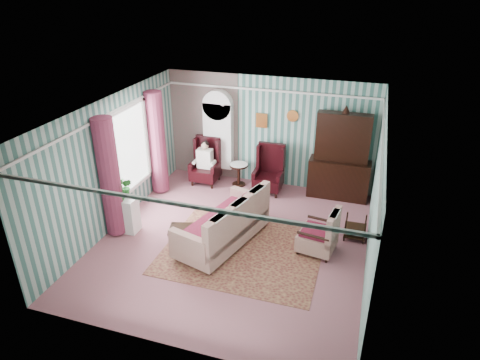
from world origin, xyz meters
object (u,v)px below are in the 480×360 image
(seated_woman, at_px, (205,163))
(floral_armchair, at_px, (318,232))
(dresser_hutch, at_px, (341,154))
(wingback_left, at_px, (205,162))
(wingback_right, at_px, (269,170))
(bookcase, at_px, (218,140))
(plant_stand, at_px, (125,215))
(coffee_table, at_px, (191,237))
(round_side_table, at_px, (239,175))
(sofa, at_px, (222,224))
(nest_table, at_px, (355,227))

(seated_woman, distance_m, floral_armchair, 4.04)
(dresser_hutch, distance_m, wingback_left, 3.55)
(wingback_right, xyz_separation_m, seated_woman, (-1.75, 0.00, -0.04))
(bookcase, xyz_separation_m, dresser_hutch, (3.25, -0.12, 0.06))
(dresser_hutch, height_order, floral_armchair, dresser_hutch)
(plant_stand, xyz_separation_m, coffee_table, (1.62, -0.15, -0.18))
(round_side_table, bearing_deg, sofa, -79.55)
(dresser_hutch, height_order, plant_stand, dresser_hutch)
(wingback_right, bearing_deg, nest_table, -33.75)
(seated_woman, bearing_deg, dresser_hutch, 4.41)
(nest_table, bearing_deg, dresser_hutch, 107.39)
(seated_woman, height_order, nest_table, seated_woman)
(dresser_hutch, bearing_deg, nest_table, -72.61)
(seated_woman, xyz_separation_m, round_side_table, (0.90, 0.15, -0.29))
(sofa, relative_size, floral_armchair, 2.57)
(wingback_left, bearing_deg, nest_table, -20.85)
(wingback_left, bearing_deg, dresser_hutch, 4.41)
(coffee_table, bearing_deg, bookcase, 99.80)
(wingback_right, xyz_separation_m, round_side_table, (-0.85, 0.15, -0.33))
(sofa, bearing_deg, nest_table, -53.30)
(bookcase, distance_m, dresser_hutch, 3.25)
(floral_armchair, bearing_deg, seated_woman, 64.85)
(round_side_table, relative_size, floral_armchair, 0.68)
(seated_woman, bearing_deg, bookcase, 57.34)
(bookcase, height_order, wingback_left, bookcase)
(bookcase, bearing_deg, coffee_table, -80.20)
(dresser_hutch, xyz_separation_m, plant_stand, (-4.30, -3.02, -0.78))
(wingback_left, relative_size, round_side_table, 2.08)
(coffee_table, bearing_deg, sofa, 29.30)
(sofa, relative_size, coffee_table, 2.63)
(nest_table, distance_m, floral_armchair, 1.02)
(dresser_hutch, relative_size, seated_woman, 2.00)
(round_side_table, distance_m, sofa, 2.77)
(dresser_hutch, height_order, wingback_right, dresser_hutch)
(bookcase, relative_size, seated_woman, 1.90)
(dresser_hutch, bearing_deg, wingback_right, -171.23)
(wingback_left, xyz_separation_m, sofa, (1.40, -2.57, -0.16))
(nest_table, bearing_deg, round_side_table, 151.80)
(seated_woman, height_order, round_side_table, seated_woman)
(bookcase, bearing_deg, dresser_hutch, -2.11)
(plant_stand, height_order, coffee_table, plant_stand)
(wingback_left, distance_m, round_side_table, 0.97)
(floral_armchair, bearing_deg, round_side_table, 54.34)
(wingback_left, height_order, plant_stand, wingback_left)
(wingback_right, xyz_separation_m, sofa, (-0.35, -2.57, -0.16))
(bookcase, height_order, plant_stand, bookcase)
(bookcase, xyz_separation_m, seated_woman, (-0.25, -0.39, -0.53))
(floral_armchair, bearing_deg, dresser_hutch, 5.36)
(dresser_hutch, bearing_deg, seated_woman, -175.59)
(wingback_left, bearing_deg, seated_woman, 0.00)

